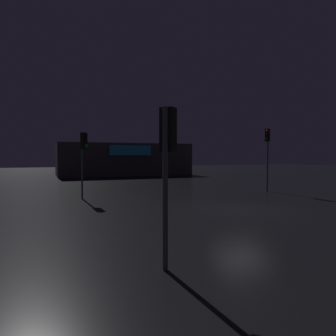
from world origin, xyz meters
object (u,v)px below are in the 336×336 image
traffic_signal_opposite (84,148)px  traffic_signal_cross_left (267,146)px  store_building (124,159)px  traffic_signal_main (168,149)px

traffic_signal_opposite → traffic_signal_cross_left: 12.48m
store_building → traffic_signal_cross_left: bearing=-77.7°
store_building → traffic_signal_main: 34.69m
traffic_signal_opposite → traffic_signal_cross_left: bearing=-3.5°
traffic_signal_cross_left → traffic_signal_opposite: bearing=176.5°
store_building → traffic_signal_main: (-7.21, -33.93, 0.64)m
traffic_signal_main → traffic_signal_cross_left: (12.08, 11.54, 0.54)m
traffic_signal_opposite → traffic_signal_main: bearing=-88.2°
traffic_signal_main → traffic_signal_opposite: 12.31m
traffic_signal_opposite → traffic_signal_cross_left: traffic_signal_cross_left is taller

